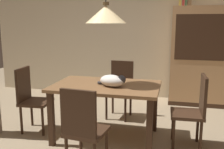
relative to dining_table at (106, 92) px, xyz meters
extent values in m
cube|color=beige|center=(0.05, 2.22, 0.80)|extent=(6.40, 0.10, 2.90)
cube|color=brown|center=(0.00, 0.00, 0.08)|extent=(1.40, 0.90, 0.04)
cube|color=#382316|center=(-0.62, -0.39, -0.29)|extent=(0.07, 0.07, 0.71)
cube|color=#382316|center=(0.62, -0.39, -0.29)|extent=(0.07, 0.07, 0.71)
cube|color=#382316|center=(-0.62, 0.39, -0.29)|extent=(0.07, 0.07, 0.71)
cube|color=#382316|center=(0.62, 0.39, -0.29)|extent=(0.07, 0.07, 0.71)
cube|color=#382316|center=(-1.05, 0.00, -0.22)|extent=(0.43, 0.43, 0.04)
cube|color=#322014|center=(-1.23, -0.01, 0.04)|extent=(0.07, 0.38, 0.48)
cylinder|color=#382316|center=(-0.88, -0.15, -0.44)|extent=(0.04, 0.04, 0.41)
cylinder|color=#382316|center=(-0.90, 0.17, -0.44)|extent=(0.04, 0.04, 0.41)
cylinder|color=#382316|center=(-1.20, -0.17, -0.44)|extent=(0.04, 0.04, 0.41)
cylinder|color=#382316|center=(-1.22, 0.15, -0.44)|extent=(0.04, 0.04, 0.41)
cube|color=#382316|center=(1.05, 0.00, -0.22)|extent=(0.42, 0.42, 0.04)
cube|color=#322014|center=(1.23, 0.01, 0.04)|extent=(0.05, 0.38, 0.48)
cylinder|color=#382316|center=(0.88, 0.15, -0.44)|extent=(0.04, 0.04, 0.41)
cylinder|color=#382316|center=(0.90, -0.17, -0.44)|extent=(0.04, 0.04, 0.41)
cylinder|color=#382316|center=(1.20, 0.17, -0.44)|extent=(0.04, 0.04, 0.41)
cylinder|color=#382316|center=(1.22, -0.15, -0.44)|extent=(0.04, 0.04, 0.41)
cube|color=#382316|center=(0.00, 0.80, -0.22)|extent=(0.44, 0.44, 0.04)
cube|color=#322014|center=(0.02, 0.98, 0.04)|extent=(0.38, 0.07, 0.48)
cylinder|color=#382316|center=(-0.17, 0.66, -0.44)|extent=(0.04, 0.04, 0.41)
cylinder|color=#382316|center=(0.14, 0.63, -0.44)|extent=(0.04, 0.04, 0.41)
cylinder|color=#382316|center=(-0.14, 0.97, -0.44)|extent=(0.04, 0.04, 0.41)
cylinder|color=#382316|center=(0.17, 0.94, -0.44)|extent=(0.04, 0.04, 0.41)
cube|color=#382316|center=(0.00, -0.80, -0.22)|extent=(0.44, 0.44, 0.04)
cube|color=#322014|center=(-0.02, -0.98, 0.04)|extent=(0.38, 0.08, 0.48)
cylinder|color=#382316|center=(0.18, -0.66, -0.44)|extent=(0.04, 0.04, 0.41)
cylinder|color=#382316|center=(-0.14, -0.62, -0.44)|extent=(0.04, 0.04, 0.41)
ellipsoid|color=silver|center=(0.10, -0.07, 0.18)|extent=(0.39, 0.32, 0.15)
sphere|color=#333338|center=(0.23, -0.09, 0.20)|extent=(0.11, 0.11, 0.11)
cylinder|color=#333338|center=(-0.02, -0.01, 0.13)|extent=(0.18, 0.04, 0.04)
cone|color=beige|center=(0.00, 0.00, 1.01)|extent=(0.52, 0.52, 0.22)
cylinder|color=#513D23|center=(0.00, 0.00, 1.14)|extent=(0.08, 0.08, 0.04)
cube|color=tan|center=(1.34, 1.89, 0.28)|extent=(1.10, 0.44, 1.85)
cube|color=#382316|center=(1.34, 1.66, 0.65)|extent=(0.97, 0.01, 0.81)
cube|color=#382316|center=(1.34, 1.89, -0.61)|extent=(1.12, 0.45, 0.08)
cube|color=gold|center=(0.91, 1.89, 1.29)|extent=(0.04, 0.20, 0.18)
cube|color=brown|center=(1.08, 1.89, 1.31)|extent=(0.06, 0.24, 0.22)
camera|label=1|loc=(0.87, -3.25, 0.92)|focal=41.85mm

